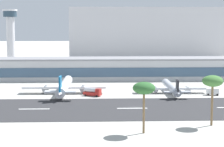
# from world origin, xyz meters

# --- Properties ---
(ground_plane) EXTENTS (1400.00, 1400.00, 0.00)m
(ground_plane) POSITION_xyz_m (0.00, 0.00, 0.00)
(ground_plane) COLOR #B2AFA8
(runway_strip) EXTENTS (800.00, 43.92, 0.08)m
(runway_strip) POSITION_xyz_m (0.00, -2.67, 0.04)
(runway_strip) COLOR #2D2D30
(runway_strip) RESTS_ON ground_plane
(runway_centreline_dash_3) EXTENTS (12.00, 1.20, 0.01)m
(runway_centreline_dash_3) POSITION_xyz_m (-39.68, -2.67, 0.09)
(runway_centreline_dash_3) COLOR white
(runway_centreline_dash_3) RESTS_ON runway_strip
(runway_centreline_dash_4) EXTENTS (12.00, 1.20, 0.01)m
(runway_centreline_dash_4) POSITION_xyz_m (-1.18, -2.67, 0.09)
(runway_centreline_dash_4) COLOR white
(runway_centreline_dash_4) RESTS_ON runway_strip
(terminal_building) EXTENTS (159.72, 23.15, 13.02)m
(terminal_building) POSITION_xyz_m (-4.81, 86.57, 6.51)
(terminal_building) COLOR #B7BABC
(terminal_building) RESTS_ON ground_plane
(control_tower) EXTENTS (10.21, 10.21, 43.77)m
(control_tower) POSITION_xyz_m (-75.47, 129.72, 25.43)
(control_tower) COLOR silver
(control_tower) RESTS_ON ground_plane
(distant_hotel_block) EXTENTS (148.89, 30.23, 49.72)m
(distant_hotel_block) POSITION_xyz_m (34.09, 232.60, 24.86)
(distant_hotel_block) COLOR #BCBCC1
(distant_hotel_block) RESTS_ON ground_plane
(airliner_blue_tail_gate_0) EXTENTS (39.95, 51.69, 10.79)m
(airliner_blue_tail_gate_0) POSITION_xyz_m (-30.75, 33.72, 3.44)
(airliner_blue_tail_gate_0) COLOR silver
(airliner_blue_tail_gate_0) RESTS_ON ground_plane
(airliner_black_tail_gate_1) EXTENTS (34.56, 41.19, 8.59)m
(airliner_black_tail_gate_1) POSITION_xyz_m (20.90, 32.44, 2.74)
(airliner_black_tail_gate_1) COLOR silver
(airliner_black_tail_gate_1) RESTS_ON ground_plane
(service_box_truck_0) EXTENTS (6.38, 3.74, 3.25)m
(service_box_truck_0) POSITION_xyz_m (39.34, 26.80, 1.79)
(service_box_truck_0) COLOR white
(service_box_truck_0) RESTS_ON ground_plane
(service_fuel_truck_1) EXTENTS (8.71, 6.33, 3.95)m
(service_fuel_truck_1) POSITION_xyz_m (-17.20, 26.24, 2.03)
(service_fuel_truck_1) COLOR #B2231E
(service_fuel_truck_1) RESTS_ON ground_plane
(palm_tree_0) EXTENTS (6.77, 6.77, 16.58)m
(palm_tree_0) POSITION_xyz_m (22.39, -31.18, 14.39)
(palm_tree_0) COLOR brown
(palm_tree_0) RESTS_ON ground_plane
(palm_tree_1) EXTENTS (6.83, 6.83, 15.75)m
(palm_tree_1) POSITION_xyz_m (-0.96, -39.92, 13.62)
(palm_tree_1) COLOR brown
(palm_tree_1) RESTS_ON ground_plane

